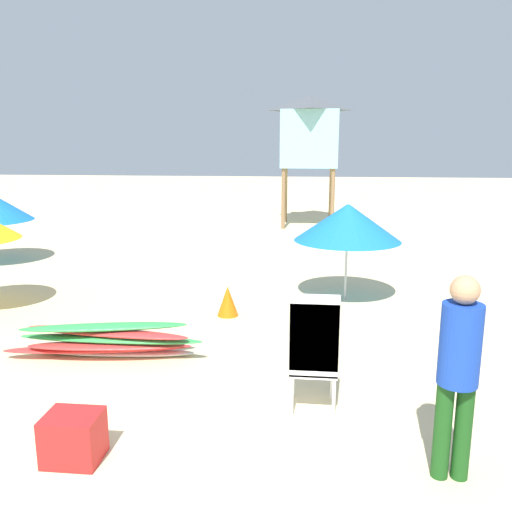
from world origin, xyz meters
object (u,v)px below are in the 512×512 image
Objects in this scene: surfboard_pile at (107,341)px; cooler_box at (73,438)px; lifeguard_near_center at (458,365)px; stacked_plastic_chairs at (314,343)px; lifeguard_tower at (309,132)px; beach_umbrella_mid at (348,222)px; traffic_cone_near at (228,301)px.

surfboard_pile is 5.44× the size of cooler_box.
lifeguard_near_center is 3.62× the size of cooler_box.
stacked_plastic_chairs is at bearing -22.71° from surfboard_pile.
lifeguard_near_center is (3.73, -2.06, 0.76)m from surfboard_pile.
lifeguard_tower is 8.64m from beach_umbrella_mid.
stacked_plastic_chairs is at bearing -89.45° from lifeguard_tower.
lifeguard_near_center reaches higher than cooler_box.
traffic_cone_near is (-2.46, 3.90, -0.75)m from lifeguard_near_center.
cooler_box is (-3.19, -0.09, -0.78)m from lifeguard_near_center.
stacked_plastic_chairs is 2.71× the size of cooler_box.
surfboard_pile is 11.99m from lifeguard_tower.
beach_umbrella_mid reaches higher than cooler_box.
traffic_cone_near is at bearing 122.23° from lifeguard_near_center.
stacked_plastic_chairs is 4.11m from beach_umbrella_mid.
lifeguard_near_center is at bearing -84.71° from lifeguard_tower.
beach_umbrella_mid is (0.71, -8.45, -1.68)m from lifeguard_tower.
lifeguard_near_center is at bearing -40.62° from stacked_plastic_chairs.
lifeguard_tower is at bearing 94.79° from beach_umbrella_mid.
lifeguard_tower is at bearing 95.29° from lifeguard_near_center.
lifeguard_tower reaches higher than cooler_box.
lifeguard_near_center reaches higher than surfboard_pile.
traffic_cone_near is at bearing 55.45° from surfboard_pile.
cooler_box is (-1.95, -13.52, -2.85)m from lifeguard_tower.
stacked_plastic_chairs reaches higher than cooler_box.
beach_umbrella_mid reaches higher than surfboard_pile.
lifeguard_tower is at bearing 81.81° from cooler_box.
beach_umbrella_mid is (3.20, 2.93, 1.14)m from surfboard_pile.
traffic_cone_near is at bearing -150.64° from beach_umbrella_mid.
lifeguard_tower is 13.96m from cooler_box.
stacked_plastic_chairs is 2.87m from surfboard_pile.
stacked_plastic_chairs is 1.50m from lifeguard_near_center.
stacked_plastic_chairs is at bearing 139.38° from lifeguard_near_center.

